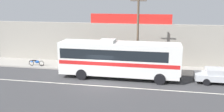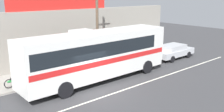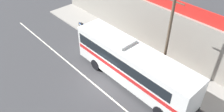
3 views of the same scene
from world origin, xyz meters
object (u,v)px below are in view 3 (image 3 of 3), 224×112
motorcycle_black (112,43)px  motorcycle_green (83,26)px  utility_pole (168,40)px  intercity_bus (132,63)px  pedestrian_by_curb (127,42)px

motorcycle_black → motorcycle_green: bearing=-179.1°
utility_pole → motorcycle_green: (-11.46, 0.09, -3.65)m
motorcycle_green → motorcycle_black: same height
utility_pole → intercity_bus: bearing=-127.7°
intercity_bus → motorcycle_black: bearing=155.2°
motorcycle_green → motorcycle_black: 4.89m
pedestrian_by_curb → motorcycle_green: bearing=-173.4°
intercity_bus → motorcycle_black: (-4.94, 2.28, -1.50)m
utility_pole → motorcycle_green: 12.03m
pedestrian_by_curb → motorcycle_black: bearing=-156.6°
utility_pole → pedestrian_by_curb: (-5.02, 0.84, -3.07)m
motorcycle_green → pedestrian_by_curb: size_ratio=1.09×
utility_pole → pedestrian_by_curb: 5.95m
utility_pole → motorcycle_green: size_ratio=4.22×
pedestrian_by_curb → utility_pole: bearing=-9.5°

